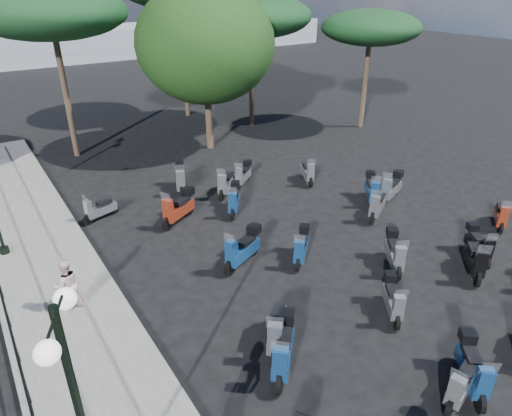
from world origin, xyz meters
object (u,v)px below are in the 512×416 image
scooter_25 (372,190)px  pine_1 (251,16)px  scooter_10 (181,179)px  pedestrian_far (67,284)px  scooter_4 (179,208)px  scooter_6 (283,350)px  scooter_9 (234,200)px  scooter_13 (395,253)px  scooter_23 (501,216)px  scooter_7 (393,300)px  scooter_19 (478,245)px  scooter_3 (100,210)px  scooter_5 (473,369)px  pine_2 (50,13)px  scooter_2 (277,331)px  pine_3 (371,28)px  scooter_24 (391,188)px  scooter_20 (377,206)px  scooter_16 (243,175)px  lamp_post_0 (80,413)px  broadleaf_tree (205,44)px  scooter_14 (301,247)px  scooter_22 (475,261)px  scooter_8 (243,249)px  scooter_15 (226,184)px  scooter_26 (308,173)px  scooter_12 (462,385)px

scooter_25 → pine_1: 12.87m
scooter_10 → pine_1: size_ratio=0.23×
scooter_10 → pedestrian_far: bearing=67.3°
scooter_4 → scooter_6: (-1.00, -7.74, -0.00)m
scooter_9 → scooter_13: size_ratio=0.97×
scooter_4 → scooter_23: bearing=-155.1°
pedestrian_far → scooter_7: bearing=148.8°
scooter_4 → scooter_19: scooter_4 is taller
scooter_3 → scooter_10: bearing=-96.7°
scooter_5 → pine_2: pine_2 is taller
scooter_3 → scooter_23: 14.50m
scooter_3 → pine_2: 9.74m
scooter_2 → scooter_3: 9.01m
scooter_6 → pine_3: bearing=-96.8°
pedestrian_far → scooter_9: (6.62, 2.56, -0.38)m
scooter_7 → scooter_19: scooter_19 is taller
scooter_10 → scooter_24: size_ratio=1.00×
scooter_19 → scooter_20: bearing=-49.2°
scooter_7 → scooter_16: 9.41m
pine_3 → lamp_post_0: bearing=-144.9°
scooter_24 → broadleaf_tree: size_ratio=0.21×
pine_2 → scooter_7: bearing=-77.1°
scooter_23 → pine_2: size_ratio=0.17×
scooter_14 → broadleaf_tree: (2.66, 10.98, 4.70)m
scooter_14 → scooter_16: 6.18m
scooter_10 → scooter_23: bearing=155.9°
lamp_post_0 → scooter_4: bearing=82.5°
scooter_9 → pine_2: pine_2 is taller
pine_2 → scooter_9: bearing=-70.4°
scooter_20 → broadleaf_tree: bearing=-21.3°
scooter_4 → pine_3: 15.74m
pine_2 → scooter_4: bearing=-81.7°
scooter_22 → scooter_24: 5.23m
scooter_13 → scooter_14: bearing=-4.4°
scooter_25 → scooter_6: bearing=70.1°
scooter_3 → scooter_7: (4.91, -9.57, 0.05)m
pine_2 → scooter_8: bearing=-81.9°
scooter_16 → broadleaf_tree: (1.09, 5.00, 4.72)m
broadleaf_tree → pine_1: 4.75m
scooter_15 → scooter_26: 3.71m
broadleaf_tree → pine_3: bearing=-9.9°
pedestrian_far → scooter_23: (13.96, -3.68, -0.44)m
scooter_3 → scooter_19: (9.25, -9.21, 0.06)m
broadleaf_tree → scooter_5: bearing=-99.0°
pine_3 → scooter_3: bearing=-169.2°
scooter_8 → scooter_26: scooter_8 is taller
scooter_4 → pine_3: size_ratio=0.26×
scooter_13 → scooter_7: bearing=77.4°
scooter_8 → scooter_12: 6.98m
scooter_13 → scooter_9: bearing=-32.7°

